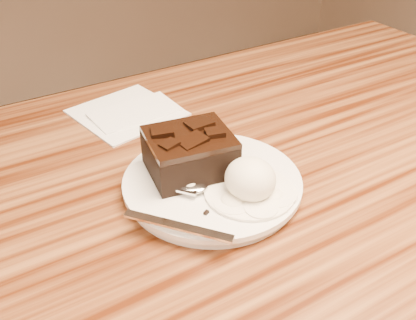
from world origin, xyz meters
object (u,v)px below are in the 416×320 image
plate (212,185)px  ice_cream_scoop (250,179)px  spoon (189,186)px  brownie (190,155)px  napkin (127,112)px

plate → ice_cream_scoop: (0.02, -0.05, 0.03)m
plate → spoon: bearing=-173.4°
ice_cream_scoop → brownie: bearing=115.9°
plate → ice_cream_scoop: bearing=-64.7°
brownie → plate: bearing=-63.1°
plate → ice_cream_scoop: 0.06m
plate → ice_cream_scoop: ice_cream_scoop is taller
spoon → napkin: size_ratio=1.25×
plate → napkin: size_ratio=1.51×
plate → brownie: 0.05m
brownie → ice_cream_scoop: brownie is taller
napkin → spoon: bearing=-96.1°
napkin → brownie: bearing=-91.5°
ice_cream_scoop → napkin: size_ratio=0.43×
plate → napkin: plate is taller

